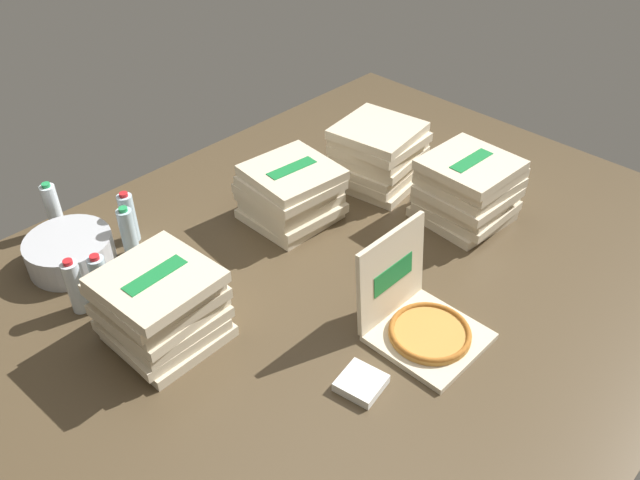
# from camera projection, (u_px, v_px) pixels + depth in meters

# --- Properties ---
(ground_plane) EXTENTS (3.20, 2.40, 0.02)m
(ground_plane) POSITION_uv_depth(u_px,v_px,m) (339.00, 280.00, 2.54)
(ground_plane) COLOR #4C3D28
(open_pizza_box) EXTENTS (0.35, 0.39, 0.37)m
(open_pizza_box) POSITION_uv_depth(u_px,v_px,m) (419.00, 317.00, 2.25)
(open_pizza_box) COLOR beige
(open_pizza_box) RESTS_ON ground_plane
(pizza_stack_left_mid) EXTENTS (0.39, 0.39, 0.26)m
(pizza_stack_left_mid) POSITION_uv_depth(u_px,v_px,m) (291.00, 193.00, 2.78)
(pizza_stack_left_mid) COLOR beige
(pizza_stack_left_mid) RESTS_ON ground_plane
(pizza_stack_right_mid) EXTENTS (0.41, 0.41, 0.29)m
(pizza_stack_right_mid) POSITION_uv_depth(u_px,v_px,m) (377.00, 155.00, 2.99)
(pizza_stack_right_mid) COLOR beige
(pizza_stack_right_mid) RESTS_ON ground_plane
(pizza_stack_right_far) EXTENTS (0.38, 0.39, 0.30)m
(pizza_stack_right_far) POSITION_uv_depth(u_px,v_px,m) (161.00, 306.00, 2.20)
(pizza_stack_right_far) COLOR beige
(pizza_stack_right_far) RESTS_ON ground_plane
(pizza_stack_left_near) EXTENTS (0.39, 0.38, 0.30)m
(pizza_stack_left_near) POSITION_uv_depth(u_px,v_px,m) (468.00, 190.00, 2.76)
(pizza_stack_left_near) COLOR beige
(pizza_stack_left_near) RESTS_ON ground_plane
(ice_bucket) EXTENTS (0.34, 0.34, 0.13)m
(ice_bucket) POSITION_uv_depth(u_px,v_px,m) (70.00, 252.00, 2.56)
(ice_bucket) COLOR #B7BABF
(ice_bucket) RESTS_ON ground_plane
(water_bottle_0) EXTENTS (0.06, 0.06, 0.23)m
(water_bottle_0) POSITION_uv_depth(u_px,v_px,m) (101.00, 281.00, 2.35)
(water_bottle_0) COLOR silver
(water_bottle_0) RESTS_ON ground_plane
(water_bottle_1) EXTENTS (0.06, 0.06, 0.23)m
(water_bottle_1) POSITION_uv_depth(u_px,v_px,m) (128.00, 233.00, 2.58)
(water_bottle_1) COLOR silver
(water_bottle_1) RESTS_ON ground_plane
(water_bottle_2) EXTENTS (0.06, 0.06, 0.23)m
(water_bottle_2) POSITION_uv_depth(u_px,v_px,m) (75.00, 286.00, 2.32)
(water_bottle_2) COLOR white
(water_bottle_2) RESTS_ON ground_plane
(water_bottle_3) EXTENTS (0.06, 0.06, 0.23)m
(water_bottle_3) POSITION_uv_depth(u_px,v_px,m) (53.00, 208.00, 2.72)
(water_bottle_3) COLOR white
(water_bottle_3) RESTS_ON ground_plane
(water_bottle_4) EXTENTS (0.06, 0.06, 0.23)m
(water_bottle_4) POSITION_uv_depth(u_px,v_px,m) (129.00, 218.00, 2.66)
(water_bottle_4) COLOR silver
(water_bottle_4) RESTS_ON ground_plane
(napkin_pile) EXTENTS (0.16, 0.16, 0.03)m
(napkin_pile) POSITION_uv_depth(u_px,v_px,m) (361.00, 383.00, 2.10)
(napkin_pile) COLOR white
(napkin_pile) RESTS_ON ground_plane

